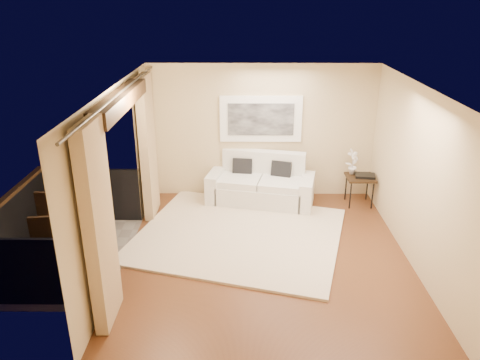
{
  "coord_description": "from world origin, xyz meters",
  "views": [
    {
      "loc": [
        -0.38,
        -6.55,
        3.95
      ],
      "look_at": [
        -0.43,
        0.65,
        1.05
      ],
      "focal_mm": 35.0,
      "sensor_mm": 36.0,
      "label": 1
    }
  ],
  "objects_px": {
    "balcony_chair_far": "(56,216)",
    "balcony_chair_near": "(48,249)",
    "bistro_table": "(79,202)",
    "ice_bucket": "(74,189)",
    "sofa": "(261,186)",
    "side_table": "(360,179)",
    "orchid": "(353,162)"
  },
  "relations": [
    {
      "from": "side_table",
      "to": "ice_bucket",
      "type": "xyz_separation_m",
      "value": [
        -5.18,
        -1.27,
        0.32
      ]
    },
    {
      "from": "bistro_table",
      "to": "balcony_chair_far",
      "type": "distance_m",
      "value": 0.52
    },
    {
      "from": "sofa",
      "to": "balcony_chair_near",
      "type": "distance_m",
      "value": 4.3
    },
    {
      "from": "side_table",
      "to": "orchid",
      "type": "distance_m",
      "value": 0.37
    },
    {
      "from": "balcony_chair_far",
      "to": "balcony_chair_near",
      "type": "bearing_deg",
      "value": 110.17
    },
    {
      "from": "orchid",
      "to": "balcony_chair_far",
      "type": "bearing_deg",
      "value": -158.63
    },
    {
      "from": "orchid",
      "to": "balcony_chair_near",
      "type": "xyz_separation_m",
      "value": [
        -4.89,
        -3.03,
        -0.21
      ]
    },
    {
      "from": "bistro_table",
      "to": "balcony_chair_far",
      "type": "xyz_separation_m",
      "value": [
        -0.23,
        -0.47,
        -0.04
      ]
    },
    {
      "from": "balcony_chair_far",
      "to": "balcony_chair_near",
      "type": "distance_m",
      "value": 1.05
    },
    {
      "from": "bistro_table",
      "to": "balcony_chair_near",
      "type": "relative_size",
      "value": 0.7
    },
    {
      "from": "side_table",
      "to": "ice_bucket",
      "type": "bearing_deg",
      "value": -166.22
    },
    {
      "from": "balcony_chair_near",
      "to": "side_table",
      "type": "bearing_deg",
      "value": 23.74
    },
    {
      "from": "orchid",
      "to": "balcony_chair_far",
      "type": "distance_m",
      "value": 5.53
    },
    {
      "from": "sofa",
      "to": "balcony_chair_near",
      "type": "relative_size",
      "value": 2.04
    },
    {
      "from": "orchid",
      "to": "balcony_chair_near",
      "type": "bearing_deg",
      "value": -148.21
    },
    {
      "from": "side_table",
      "to": "balcony_chair_near",
      "type": "bearing_deg",
      "value": -150.13
    },
    {
      "from": "side_table",
      "to": "orchid",
      "type": "relative_size",
      "value": 1.14
    },
    {
      "from": "side_table",
      "to": "ice_bucket",
      "type": "relative_size",
      "value": 2.94
    },
    {
      "from": "orchid",
      "to": "ice_bucket",
      "type": "relative_size",
      "value": 2.57
    },
    {
      "from": "orchid",
      "to": "bistro_table",
      "type": "distance_m",
      "value": 5.16
    },
    {
      "from": "balcony_chair_far",
      "to": "ice_bucket",
      "type": "distance_m",
      "value": 0.65
    },
    {
      "from": "side_table",
      "to": "balcony_chair_near",
      "type": "height_order",
      "value": "balcony_chair_near"
    },
    {
      "from": "ice_bucket",
      "to": "sofa",
      "type": "bearing_deg",
      "value": 22.82
    },
    {
      "from": "bistro_table",
      "to": "ice_bucket",
      "type": "bearing_deg",
      "value": 130.59
    },
    {
      "from": "balcony_chair_near",
      "to": "balcony_chair_far",
      "type": "bearing_deg",
      "value": 98.38
    },
    {
      "from": "sofa",
      "to": "balcony_chair_far",
      "type": "bearing_deg",
      "value": -137.57
    },
    {
      "from": "balcony_chair_far",
      "to": "ice_bucket",
      "type": "relative_size",
      "value": 5.43
    },
    {
      "from": "side_table",
      "to": "ice_bucket",
      "type": "height_order",
      "value": "ice_bucket"
    },
    {
      "from": "bistro_table",
      "to": "orchid",
      "type": "bearing_deg",
      "value": 17.48
    },
    {
      "from": "balcony_chair_far",
      "to": "bistro_table",
      "type": "bearing_deg",
      "value": -110.42
    },
    {
      "from": "balcony_chair_far",
      "to": "balcony_chair_near",
      "type": "height_order",
      "value": "balcony_chair_far"
    },
    {
      "from": "balcony_chair_near",
      "to": "ice_bucket",
      "type": "relative_size",
      "value": 5.4
    }
  ]
}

